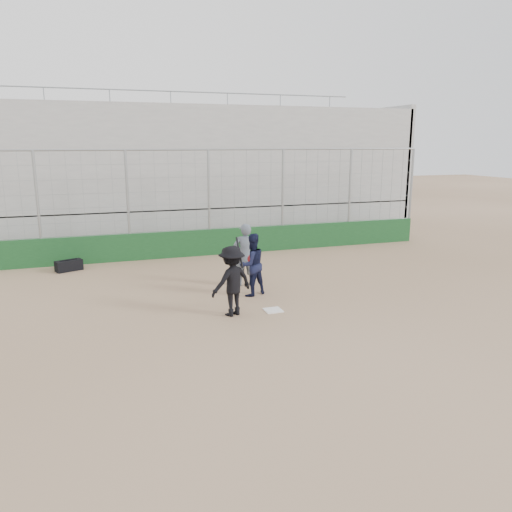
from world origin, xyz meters
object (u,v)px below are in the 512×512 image
object	(u,v)px
batter_at_plate	(232,281)
catcher_crouched	(252,275)
equipment_bag	(69,265)
umpire	(245,258)

from	to	relation	value
batter_at_plate	catcher_crouched	world-z (taller)	batter_at_plate
equipment_bag	umpire	bearing A→B (deg)	-35.19
catcher_crouched	equipment_bag	size ratio (longest dim) A/B	1.28
batter_at_plate	equipment_bag	bearing A→B (deg)	123.80
catcher_crouched	umpire	xyz separation A→B (m)	(0.10, 1.01, 0.26)
batter_at_plate	catcher_crouched	size ratio (longest dim) A/B	1.60
catcher_crouched	umpire	bearing A→B (deg)	84.26
batter_at_plate	catcher_crouched	distance (m)	1.74
umpire	equipment_bag	bearing A→B (deg)	-25.40
catcher_crouched	umpire	world-z (taller)	umpire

